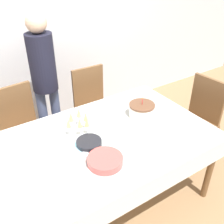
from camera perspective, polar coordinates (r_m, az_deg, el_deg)
ground_plane at (r=2.77m, az=-2.10°, el=-18.53°), size 12.00×12.00×0.00m
wall_back at (r=3.35m, az=-17.80°, el=17.03°), size 8.00×0.05×2.70m
dining_table at (r=2.29m, az=-2.43°, el=-7.91°), size 1.93×1.17×0.77m
dining_chair_far_left at (r=2.94m, az=-19.00°, el=-2.97°), size 0.46×0.46×0.97m
dining_chair_far_right at (r=3.19m, az=-4.17°, el=1.80°), size 0.43×0.43×0.97m
dining_chair_right_end at (r=3.10m, az=18.33°, el=-0.93°), size 0.46×0.46×0.97m
birthday_cake at (r=2.52m, az=6.48°, el=0.47°), size 0.25×0.25×0.20m
champagne_tray at (r=2.28m, az=-7.22°, el=-2.45°), size 0.28×0.28×0.18m
plate_stack_main at (r=1.99m, az=-1.51°, el=-10.50°), size 0.27×0.27×0.06m
plate_stack_dessert at (r=2.16m, az=-5.03°, el=-6.77°), size 0.21×0.21×0.05m
cake_knife at (r=2.48m, az=11.59°, el=-2.26°), size 0.27×0.15×0.00m
fork_pile at (r=2.06m, az=-7.29°, el=-9.75°), size 0.17×0.07×0.02m
napkin_pile at (r=2.15m, az=-7.94°, el=-7.77°), size 0.15×0.15×0.01m
person_standing at (r=2.98m, az=-14.64°, el=8.15°), size 0.28×0.28×1.63m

